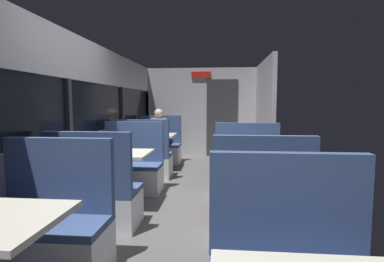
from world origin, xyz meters
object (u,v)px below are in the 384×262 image
dining_table_rear_aisle (253,165)px  bench_far_window_facing_end (145,160)px  dining_table_mid_window (116,160)px  bench_rear_aisle_facing_end (261,211)px  dining_table_far_window (153,139)px  bench_far_window_facing_entry (160,149)px  bench_near_window_facing_entry (51,233)px  bench_mid_window_facing_end (95,199)px  bench_rear_aisle_facing_entry (247,176)px  coffee_cup_secondary (148,132)px  bench_mid_window_facing_entry (132,171)px  seated_passenger (159,140)px

dining_table_rear_aisle → bench_far_window_facing_end: bearing=135.2°
dining_table_mid_window → bench_rear_aisle_facing_end: size_ratio=0.82×
dining_table_far_window → bench_far_window_facing_entry: bearing=90.0°
bench_far_window_facing_entry → bench_far_window_facing_end: bearing=-90.0°
bench_near_window_facing_entry → bench_mid_window_facing_end: bearing=90.0°
bench_rear_aisle_facing_end → dining_table_far_window: bearing=119.4°
bench_rear_aisle_facing_entry → coffee_cup_secondary: (-1.91, 1.81, 0.46)m
bench_near_window_facing_entry → dining_table_mid_window: (0.00, 1.58, 0.31)m
bench_mid_window_facing_end → dining_table_far_window: size_ratio=1.22×
bench_near_window_facing_entry → dining_table_mid_window: size_ratio=1.22×
bench_far_window_facing_entry → coffee_cup_secondary: size_ratio=12.22×
bench_near_window_facing_entry → bench_rear_aisle_facing_end: same height
bench_rear_aisle_facing_entry → bench_mid_window_facing_end: bearing=-146.2°
bench_mid_window_facing_entry → seated_passenger: bearing=90.0°
dining_table_rear_aisle → bench_rear_aisle_facing_entry: 0.77m
bench_near_window_facing_entry → bench_far_window_facing_end: 3.16m
bench_mid_window_facing_entry → bench_far_window_facing_end: (0.00, 0.88, 0.00)m
bench_near_window_facing_entry → seated_passenger: seated_passenger is taller
dining_table_rear_aisle → seated_passenger: size_ratio=0.71×
bench_far_window_facing_entry → dining_table_rear_aisle: size_ratio=1.22×
bench_far_window_facing_entry → dining_table_rear_aisle: 3.66m
bench_far_window_facing_end → bench_rear_aisle_facing_end: (1.79, -2.48, 0.00)m
dining_table_rear_aisle → bench_rear_aisle_facing_end: bearing=-90.0°
bench_mid_window_facing_entry → dining_table_far_window: (0.00, 1.58, 0.31)m
bench_rear_aisle_facing_entry → seated_passenger: size_ratio=0.87×
dining_table_far_window → bench_rear_aisle_facing_entry: bearing=-44.8°
bench_near_window_facing_entry → dining_table_rear_aisle: bench_near_window_facing_entry is taller
bench_far_window_facing_end → coffee_cup_secondary: bearing=99.3°
bench_mid_window_facing_entry → bench_far_window_facing_end: size_ratio=1.00×
bench_mid_window_facing_end → bench_rear_aisle_facing_entry: bearing=33.8°
bench_mid_window_facing_entry → dining_table_rear_aisle: (1.79, -0.90, 0.31)m
bench_rear_aisle_facing_entry → dining_table_far_window: bearing=135.2°
bench_mid_window_facing_end → seated_passenger: size_ratio=0.87×
bench_near_window_facing_entry → dining_table_far_window: 3.87m
bench_far_window_facing_entry → bench_rear_aisle_facing_entry: size_ratio=1.00×
bench_far_window_facing_end → seated_passenger: 1.34m
dining_table_far_window → dining_table_rear_aisle: 3.06m
bench_mid_window_facing_end → dining_table_rear_aisle: size_ratio=1.22×
bench_far_window_facing_entry → bench_rear_aisle_facing_end: size_ratio=1.00×
bench_mid_window_facing_end → bench_far_window_facing_end: 2.28m
bench_near_window_facing_entry → bench_far_window_facing_end: (0.00, 3.16, 0.00)m
bench_mid_window_facing_end → bench_far_window_facing_entry: bearing=90.0°
bench_far_window_facing_end → bench_rear_aisle_facing_end: size_ratio=1.00×
seated_passenger → bench_rear_aisle_facing_end: bearing=-64.8°
dining_table_mid_window → dining_table_far_window: (0.00, 2.28, 0.00)m
bench_far_window_facing_end → coffee_cup_secondary: 0.87m
dining_table_mid_window → dining_table_far_window: 2.28m
bench_near_window_facing_entry → bench_rear_aisle_facing_end: (1.79, 0.68, 0.00)m
bench_far_window_facing_end → bench_rear_aisle_facing_entry: (1.79, -1.08, 0.00)m
bench_near_window_facing_entry → bench_mid_window_facing_end: (0.00, 0.88, 0.00)m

